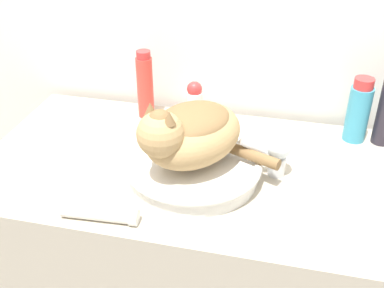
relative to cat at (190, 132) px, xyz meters
The scene contains 9 objects.
wall_back 0.46m from the cat, 91.52° to the left, with size 8.00×0.05×2.40m.
vanity_counter 0.58m from the cat, 99.81° to the left, with size 1.11×0.61×0.88m.
sink_basin 0.11m from the cat, 64.68° to the left, with size 0.34×0.34×0.06m.
cat is the anchor object (origin of this frame).
faucet 0.22m from the cat, 19.66° to the left, with size 0.13×0.07×0.11m.
mouthwash_bottle 0.51m from the cat, 36.32° to the left, with size 0.06×0.06×0.19m.
deodorant_stick 0.31m from the cat, 100.89° to the left, with size 0.05×0.05×0.13m.
shampoo_bottle_tall 0.37m from the cat, 125.03° to the left, with size 0.05×0.05×0.21m.
cream_tube 0.28m from the cat, 129.02° to the right, with size 0.18×0.05×0.04m.
Camera 1 is at (0.24, -0.71, 1.59)m, focal length 45.00 mm.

